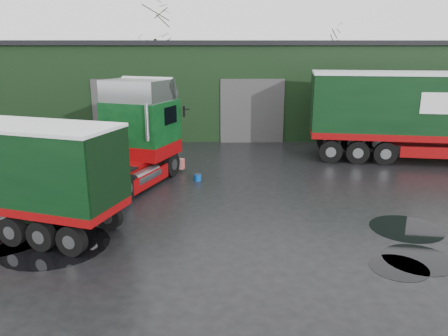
# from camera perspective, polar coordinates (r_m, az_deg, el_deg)

# --- Properties ---
(ground) EXTENTS (100.00, 100.00, 0.00)m
(ground) POSITION_cam_1_polar(r_m,az_deg,el_deg) (14.71, 0.25, -8.20)
(ground) COLOR black
(warehouse) EXTENTS (32.40, 12.40, 6.30)m
(warehouse) POSITION_cam_1_polar(r_m,az_deg,el_deg) (33.65, 2.86, 10.84)
(warehouse) COLOR black
(warehouse) RESTS_ON ground
(hero_tractor) EXTENTS (5.65, 8.01, 4.58)m
(hero_tractor) POSITION_cam_1_polar(r_m,az_deg,el_deg) (18.79, -13.98, 3.94)
(hero_tractor) COLOR #0A3A16
(hero_tractor) RESTS_ON ground
(lorry_right) EXTENTS (18.19, 6.20, 4.71)m
(lorry_right) POSITION_cam_1_polar(r_m,az_deg,el_deg) (25.74, 26.95, 5.92)
(lorry_right) COLOR silver
(lorry_right) RESTS_ON ground
(wash_bucket) EXTENTS (0.34, 0.34, 0.30)m
(wash_bucket) POSITION_cam_1_polar(r_m,az_deg,el_deg) (19.99, -3.46, -1.25)
(wash_bucket) COLOR #0740A1
(wash_bucket) RESTS_ON ground
(tree_back_a) EXTENTS (4.40, 4.40, 9.50)m
(tree_back_a) POSITION_cam_1_polar(r_m,az_deg,el_deg) (43.84, -8.86, 13.86)
(tree_back_a) COLOR black
(tree_back_a) RESTS_ON ground
(tree_back_b) EXTENTS (4.40, 4.40, 7.50)m
(tree_back_b) POSITION_cam_1_polar(r_m,az_deg,el_deg) (44.72, 12.48, 12.43)
(tree_back_b) COLOR black
(tree_back_b) RESTS_ON ground
(puddle_0) EXTENTS (3.35, 3.35, 0.01)m
(puddle_0) POSITION_cam_1_polar(r_m,az_deg,el_deg) (14.68, -21.23, -9.35)
(puddle_0) COLOR black
(puddle_0) RESTS_ON ground
(puddle_1) EXTENTS (2.40, 2.40, 0.01)m
(puddle_1) POSITION_cam_1_polar(r_m,az_deg,el_deg) (16.10, 22.69, -7.29)
(puddle_1) COLOR black
(puddle_1) RESTS_ON ground
(puddle_2) EXTENTS (3.38, 3.38, 0.01)m
(puddle_2) POSITION_cam_1_polar(r_m,az_deg,el_deg) (16.09, -27.03, -7.83)
(puddle_2) COLOR black
(puddle_2) RESTS_ON ground
(puddle_3) EXTENTS (1.61, 1.61, 0.01)m
(puddle_3) POSITION_cam_1_polar(r_m,az_deg,el_deg) (13.35, 21.85, -11.98)
(puddle_3) COLOR black
(puddle_3) RESTS_ON ground
(puddle_4) EXTENTS (2.02, 2.02, 0.01)m
(puddle_4) POSITION_cam_1_polar(r_m,az_deg,el_deg) (14.05, 24.04, -10.83)
(puddle_4) COLOR black
(puddle_4) RESTS_ON ground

